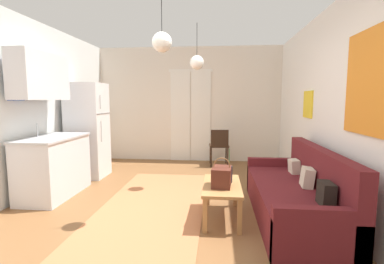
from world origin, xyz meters
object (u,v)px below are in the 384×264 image
handbag (222,177)px  refrigerator (88,130)px  accent_chair (219,145)px  coffee_table (222,189)px  bamboo_vase (229,174)px  pendant_lamp_far (197,63)px  couch (298,197)px  pendant_lamp_near (162,42)px

handbag → refrigerator: (-2.49, 1.76, 0.33)m
accent_chair → coffee_table: bearing=85.9°
handbag → accent_chair: (-0.02, 2.84, -0.08)m
bamboo_vase → pendant_lamp_far: pendant_lamp_far is taller
coffee_table → couch: bearing=3.9°
coffee_table → handbag: handbag is taller
handbag → refrigerator: bearing=144.7°
pendant_lamp_near → pendant_lamp_far: same height
bamboo_vase → accent_chair: bamboo_vase is taller
refrigerator → pendant_lamp_near: bearing=-44.6°
handbag → coffee_table: bearing=84.4°
pendant_lamp_near → pendant_lamp_far: bearing=77.7°
coffee_table → pendant_lamp_near: pendant_lamp_near is taller
handbag → pendant_lamp_near: 1.72m
bamboo_vase → pendant_lamp_far: (-0.50, 1.20, 1.52)m
handbag → accent_chair: bearing=90.4°
accent_chair → pendant_lamp_near: pendant_lamp_near is taller
bamboo_vase → accent_chair: (-0.12, 2.68, -0.06)m
coffee_table → refrigerator: 3.05m
couch → bamboo_vase: (-0.84, 0.02, 0.26)m
pendant_lamp_near → accent_chair: bearing=76.6°
refrigerator → accent_chair: size_ratio=2.17×
bamboo_vase → pendant_lamp_near: (-0.80, -0.16, 1.58)m
couch → bamboo_vase: couch is taller
refrigerator → accent_chair: bearing=23.7°
pendant_lamp_near → pendant_lamp_far: (0.30, 1.37, -0.06)m
refrigerator → handbag: bearing=-35.3°
coffee_table → bamboo_vase: size_ratio=2.11×
couch → coffee_table: couch is taller
bamboo_vase → refrigerator: (-2.59, 1.60, 0.34)m
couch → pendant_lamp_near: bearing=-174.9°
coffee_table → pendant_lamp_near: size_ratio=1.32×
coffee_table → refrigerator: (-2.50, 1.68, 0.52)m
pendant_lamp_far → pendant_lamp_near: bearing=-102.3°
pendant_lamp_near → pendant_lamp_far: size_ratio=0.92×
bamboo_vase → handbag: size_ratio=1.23×
refrigerator → accent_chair: refrigerator is taller
bamboo_vase → coffee_table: bearing=-137.3°
pendant_lamp_far → couch: bearing=-42.4°
coffee_table → handbag: 0.20m
couch → handbag: couch is taller
accent_chair → pendant_lamp_far: 2.20m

